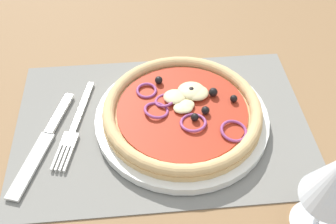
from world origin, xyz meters
The scene contains 6 objects.
ground_plane centered at (0.00, 0.00, -1.20)cm, with size 190.00×140.00×2.40cm, color olive.
placemat centered at (0.00, 0.00, 0.20)cm, with size 44.90×30.38×0.40cm, color slate.
plate centered at (-3.06, 0.41, 1.08)cm, with size 26.43×26.43×1.36cm, color silver.
pizza centered at (-3.11, 0.31, 2.86)cm, with size 24.05×24.05×2.68cm.
fork centered at (13.41, -0.01, 0.62)cm, with size 5.46×17.89×0.44cm.
knife centered at (17.72, 2.58, 0.65)cm, with size 7.77×19.53×0.62cm.
Camera 1 is at (2.86, 40.93, 46.75)cm, focal length 42.92 mm.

